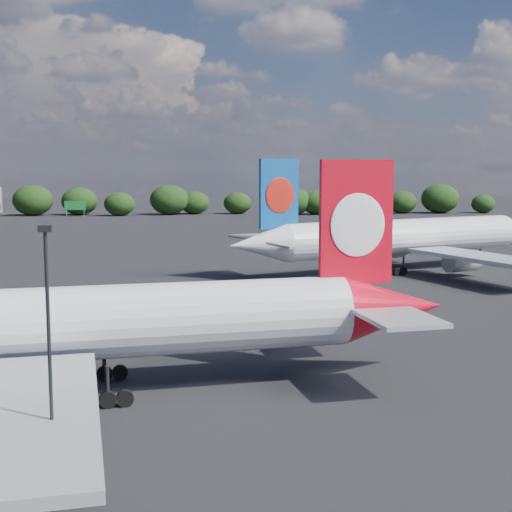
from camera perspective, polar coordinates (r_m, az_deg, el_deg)
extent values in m
plane|color=black|center=(97.17, -12.73, -1.37)|extent=(500.00, 500.00, 0.00)
cylinder|color=silver|center=(44.82, -14.37, -5.24)|extent=(34.89, 8.87, 4.55)
cone|color=red|center=(49.21, 10.86, -4.06)|extent=(7.80, 5.43, 4.55)
cube|color=red|center=(47.36, 8.02, 2.69)|extent=(5.02, 1.08, 8.19)
ellipsoid|color=white|center=(47.12, 8.14, 2.46)|extent=(3.82, 0.66, 4.19)
ellipsoid|color=white|center=(47.62, 7.89, 2.52)|extent=(3.82, 0.66, 4.19)
cube|color=#A3A6AB|center=(43.94, 11.44, -4.92)|extent=(4.75, 5.93, 0.27)
cube|color=#A3A6AB|center=(52.99, 6.82, -2.79)|extent=(4.75, 5.93, 0.27)
cube|color=#A3A6AB|center=(33.86, -17.60, -11.93)|extent=(8.16, 18.81, 0.50)
cube|color=#A3A6AB|center=(56.76, -16.08, -4.23)|extent=(8.16, 18.81, 0.50)
cylinder|color=red|center=(52.68, -18.21, -6.49)|extent=(4.83, 3.01, 2.46)
cube|color=#A3A6AB|center=(52.53, -18.24, -5.82)|extent=(2.02, 0.52, 1.09)
cylinder|color=black|center=(42.99, -11.81, -10.09)|extent=(0.28, 0.28, 2.28)
cylinder|color=black|center=(43.25, -11.78, -11.18)|extent=(1.05, 0.53, 1.00)
cylinder|color=black|center=(43.29, -10.43, -11.13)|extent=(1.05, 0.53, 1.00)
cylinder|color=black|center=(48.24, -12.05, -8.20)|extent=(0.28, 0.28, 2.28)
cylinder|color=black|center=(48.47, -12.02, -9.19)|extent=(1.05, 0.53, 1.00)
cylinder|color=black|center=(48.50, -10.82, -9.14)|extent=(1.05, 0.53, 1.00)
cylinder|color=silver|center=(98.19, 11.59, 1.53)|extent=(35.46, 16.98, 4.74)
sphere|color=silver|center=(110.29, 18.95, 1.88)|extent=(6.10, 6.10, 4.74)
cone|color=silver|center=(86.36, 0.17, 0.94)|extent=(8.77, 7.09, 4.74)
cube|color=#0D4A97|center=(87.26, 1.85, 5.00)|extent=(5.06, 2.26, 8.54)
ellipsoid|color=red|center=(87.01, 1.94, 4.88)|extent=(3.80, 1.56, 4.37)
ellipsoid|color=red|center=(87.51, 1.76, 4.89)|extent=(3.80, 1.56, 4.37)
cube|color=#A3A6AB|center=(82.66, 3.00, 0.92)|extent=(5.98, 6.82, 0.28)
cube|color=#A3A6AB|center=(91.80, -0.26, 1.54)|extent=(5.98, 6.82, 0.28)
cube|color=#A3A6AB|center=(90.40, 17.38, -0.08)|extent=(12.38, 19.94, 0.52)
cube|color=#A3A6AB|center=(109.29, 8.33, 1.35)|extent=(12.38, 19.94, 0.52)
cylinder|color=#A3A6AB|center=(95.26, 16.18, -0.43)|extent=(5.34, 4.05, 2.56)
cube|color=#A3A6AB|center=(95.17, 16.20, -0.04)|extent=(2.06, 0.99, 1.14)
cylinder|color=#A3A6AB|center=(106.75, 10.62, 0.50)|extent=(5.34, 4.05, 2.56)
cube|color=#A3A6AB|center=(106.67, 10.63, 0.86)|extent=(2.06, 0.99, 1.14)
cylinder|color=black|center=(95.18, 11.71, -0.65)|extent=(0.34, 0.34, 2.37)
cylinder|color=black|center=(95.30, 11.70, -1.19)|extent=(1.13, 0.76, 1.04)
cylinder|color=black|center=(94.66, 11.20, -1.23)|extent=(1.13, 0.76, 1.04)
cylinder|color=black|center=(99.64, 9.67, -0.27)|extent=(0.34, 0.34, 2.37)
cylinder|color=black|center=(99.76, 9.66, -0.78)|extent=(1.13, 0.76, 1.04)
cylinder|color=black|center=(99.15, 9.18, -0.82)|extent=(1.13, 0.76, 1.04)
cylinder|color=black|center=(107.95, 17.47, 0.04)|extent=(0.29, 0.29, 2.37)
cylinder|color=black|center=(108.06, 17.46, -0.46)|extent=(0.92, 0.61, 0.85)
cylinder|color=black|center=(31.43, -16.16, -8.48)|extent=(0.16, 0.16, 11.31)
cube|color=black|center=(30.42, -16.53, 2.12)|extent=(0.55, 0.30, 0.28)
cube|color=#14652A|center=(213.77, -14.28, 3.94)|extent=(6.00, 0.30, 2.60)
cylinder|color=gray|center=(214.24, -14.93, 3.34)|extent=(0.20, 0.20, 2.00)
cylinder|color=gray|center=(213.57, -13.60, 3.37)|extent=(0.20, 0.20, 2.00)
cube|color=gold|center=(217.82, -6.21, 4.38)|extent=(5.00, 0.30, 3.00)
cylinder|color=gray|center=(217.96, -6.20, 3.66)|extent=(0.30, 0.30, 2.50)
ellipsoid|color=black|center=(220.45, -17.42, 4.28)|extent=(11.81, 9.99, 9.08)
ellipsoid|color=black|center=(219.92, -13.94, 4.28)|extent=(10.72, 9.07, 8.25)
ellipsoid|color=black|center=(214.00, -10.87, 4.11)|extent=(9.00, 7.62, 6.93)
ellipsoid|color=black|center=(216.43, -6.95, 4.49)|extent=(11.67, 9.87, 8.97)
ellipsoid|color=black|center=(218.70, -4.95, 4.28)|extent=(9.09, 7.69, 6.99)
ellipsoid|color=black|center=(218.98, -1.49, 4.26)|extent=(8.61, 7.28, 6.62)
ellipsoid|color=black|center=(215.31, 3.05, 4.40)|extent=(10.54, 8.92, 8.11)
ellipsoid|color=black|center=(216.38, 4.88, 4.27)|extent=(9.27, 7.85, 7.13)
ellipsoid|color=black|center=(224.48, 7.69, 4.21)|extent=(8.04, 6.81, 6.19)
ellipsoid|color=black|center=(226.15, 11.60, 4.25)|extent=(9.13, 7.73, 7.02)
ellipsoid|color=black|center=(229.57, 14.51, 4.47)|extent=(11.81, 9.99, 9.08)
ellipsoid|color=black|center=(234.20, 17.72, 4.00)|extent=(7.48, 6.33, 5.75)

